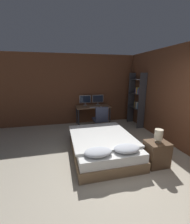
{
  "coord_description": "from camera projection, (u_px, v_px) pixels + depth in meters",
  "views": [
    {
      "loc": [
        -1.17,
        -1.98,
        1.96
      ],
      "look_at": [
        -0.05,
        2.63,
        0.75
      ],
      "focal_mm": 24.0,
      "sensor_mm": 36.0,
      "label": 1
    }
  ],
  "objects": [
    {
      "name": "monitor_left",
      "position": [
        85.0,
        100.0,
        5.9
      ],
      "size": [
        0.45,
        0.16,
        0.4
      ],
      "color": "#B7B7BC",
      "rests_on": "desk"
    },
    {
      "name": "bookshelf",
      "position": [
        138.0,
        98.0,
        5.61
      ],
      "size": [
        0.27,
        0.83,
        2.0
      ],
      "color": "#333338",
      "rests_on": "ground_plane"
    },
    {
      "name": "bed",
      "position": [
        102.0,
        145.0,
        3.74
      ],
      "size": [
        1.49,
        2.0,
        0.55
      ],
      "color": "#846647",
      "rests_on": "ground_plane"
    },
    {
      "name": "computer_mouse",
      "position": [
        101.0,
        107.0,
        5.63
      ],
      "size": [
        0.07,
        0.05,
        0.04
      ],
      "color": "#B7B7BC",
      "rests_on": "desk"
    },
    {
      "name": "wall_side_right",
      "position": [
        173.0,
        97.0,
        4.13
      ],
      "size": [
        0.06,
        12.0,
        2.7
      ],
      "color": "brown",
      "rests_on": "ground_plane"
    },
    {
      "name": "desk",
      "position": [
        93.0,
        109.0,
        5.82
      ],
      "size": [
        1.31,
        0.67,
        0.75
      ],
      "color": "#846042",
      "rests_on": "ground_plane"
    },
    {
      "name": "nightstand",
      "position": [
        157.0,
        154.0,
        3.26
      ],
      "size": [
        0.47,
        0.4,
        0.55
      ],
      "color": "brown",
      "rests_on": "ground_plane"
    },
    {
      "name": "ground_plane",
      "position": [
        133.0,
        189.0,
        2.62
      ],
      "size": [
        20.0,
        20.0,
        0.0
      ],
      "primitive_type": "plane",
      "color": "#B2A893"
    },
    {
      "name": "keyboard",
      "position": [
        94.0,
        107.0,
        5.58
      ],
      "size": [
        0.34,
        0.13,
        0.02
      ],
      "color": "#B7B7BC",
      "rests_on": "desk"
    },
    {
      "name": "bedside_lamp",
      "position": [
        159.0,
        135.0,
        3.15
      ],
      "size": [
        0.17,
        0.17,
        0.28
      ],
      "color": "gray",
      "rests_on": "nightstand"
    },
    {
      "name": "wall_back",
      "position": [
        88.0,
        90.0,
        6.01
      ],
      "size": [
        12.0,
        0.06,
        2.7
      ],
      "color": "brown",
      "rests_on": "ground_plane"
    },
    {
      "name": "office_chair",
      "position": [
        100.0,
        122.0,
        5.14
      ],
      "size": [
        0.52,
        0.52,
        0.92
      ],
      "color": "black",
      "rests_on": "ground_plane"
    },
    {
      "name": "monitor_right",
      "position": [
        98.0,
        99.0,
        6.02
      ],
      "size": [
        0.45,
        0.16,
        0.4
      ],
      "color": "#B7B7BC",
      "rests_on": "desk"
    }
  ]
}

